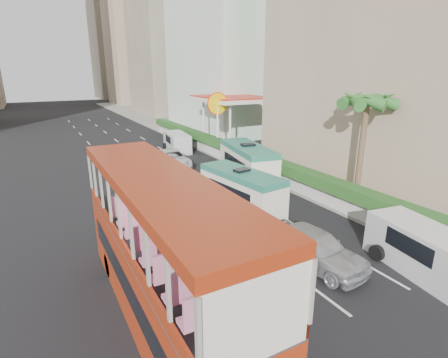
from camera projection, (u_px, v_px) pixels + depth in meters
ground_plane at (300, 270)px, 14.79m from camera, size 200.00×200.00×0.00m
double_decker_bus at (162, 251)px, 11.27m from camera, size 2.50×11.00×5.06m
car_silver_lane_a at (238, 264)px, 15.27m from camera, size 2.07×4.91×1.58m
car_silver_lane_b at (313, 264)px, 15.29m from camera, size 2.65×5.08×1.65m
van_asset at (172, 167)px, 30.62m from camera, size 3.07×5.65×1.50m
minibus_near at (241, 192)px, 20.44m from camera, size 2.66×5.97×2.56m
minibus_far at (248, 165)px, 25.83m from camera, size 3.29×6.75×2.87m
panel_van_near at (425, 251)px, 14.42m from camera, size 2.73×5.13×1.95m
panel_van_far at (177, 142)px, 36.54m from camera, size 2.42×4.85×1.86m
sidewalk at (216, 144)px, 39.82m from camera, size 6.00×120.00×0.18m
kerb_wall at (247, 163)px, 29.15m from camera, size 0.30×44.00×1.00m
hedge at (247, 154)px, 28.90m from camera, size 1.10×44.00×0.70m
palm_tree at (361, 154)px, 20.72m from camera, size 0.36×0.36×6.40m
shell_station at (232, 122)px, 37.81m from camera, size 6.50×8.00×5.50m
tower_far_a at (136, 11)px, 84.67m from camera, size 14.00×14.00×44.00m
tower_far_b at (116, 29)px, 103.66m from camera, size 14.00×14.00×40.00m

